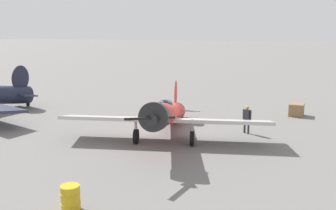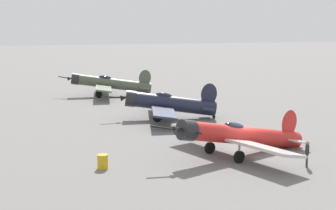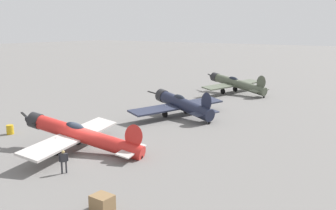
# 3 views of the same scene
# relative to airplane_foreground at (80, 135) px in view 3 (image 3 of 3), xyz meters

# --- Properties ---
(ground_plane) EXTENTS (400.00, 400.00, 0.00)m
(ground_plane) POSITION_rel_airplane_foreground_xyz_m (-0.14, 0.51, -1.38)
(ground_plane) COLOR slate
(airplane_foreground) EXTENTS (11.55, 11.99, 3.14)m
(airplane_foreground) POSITION_rel_airplane_foreground_xyz_m (0.00, 0.00, 0.00)
(airplane_foreground) COLOR red
(airplane_foreground) RESTS_ON ground_plane
(airplane_mid_apron) EXTENTS (12.72, 10.30, 3.41)m
(airplane_mid_apron) POSITION_rel_airplane_foreground_xyz_m (-15.02, -0.17, 0.08)
(airplane_mid_apron) COLOR #1E2338
(airplane_mid_apron) RESTS_ON ground_plane
(airplane_far_line) EXTENTS (12.22, 11.18, 3.28)m
(airplane_far_line) POSITION_rel_airplane_foreground_xyz_m (-32.62, -1.98, 0.19)
(airplane_far_line) COLOR #4C5442
(airplane_far_line) RESTS_ON ground_plane
(ground_crew_mechanic) EXTENTS (0.57, 0.43, 1.66)m
(ground_crew_mechanic) POSITION_rel_airplane_foreground_xyz_m (3.97, 2.74, -0.38)
(ground_crew_mechanic) COLOR #2D2D33
(ground_crew_mechanic) RESTS_ON ground_plane
(equipment_crate) EXTENTS (1.00, 1.17, 0.87)m
(equipment_crate) POSITION_rel_airplane_foreground_xyz_m (6.34, 8.81, -0.94)
(equipment_crate) COLOR olive
(equipment_crate) RESTS_ON ground_plane
(fuel_drum) EXTENTS (0.69, 0.69, 0.88)m
(fuel_drum) POSITION_rel_airplane_foreground_xyz_m (0.41, -9.36, -0.94)
(fuel_drum) COLOR gold
(fuel_drum) RESTS_ON ground_plane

